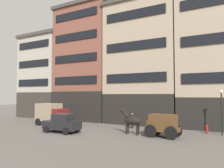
# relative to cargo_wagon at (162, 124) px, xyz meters

# --- Properties ---
(ground_plane) EXTENTS (120.00, 120.00, 0.00)m
(ground_plane) POSITION_rel_cargo_wagon_xyz_m (-8.82, -2.18, -1.15)
(ground_plane) COLOR #605B56
(building_far_left) EXTENTS (8.36, 6.78, 13.71)m
(building_far_left) POSITION_rel_cargo_wagon_xyz_m (-22.29, 8.29, 5.75)
(building_far_left) COLOR #38332D
(building_far_left) RESTS_ON ground_plane
(building_center_left) EXTENTS (9.22, 6.78, 17.07)m
(building_center_left) POSITION_rel_cargo_wagon_xyz_m (-13.84, 8.29, 7.43)
(building_center_left) COLOR black
(building_center_left) RESTS_ON ground_plane
(building_center_right) EXTENTS (9.64, 6.78, 15.90)m
(building_center_right) POSITION_rel_cargo_wagon_xyz_m (-4.77, 8.29, 6.84)
(building_center_right) COLOR black
(building_center_right) RESTS_ON ground_plane
(building_far_right) EXTENTS (9.13, 6.78, 15.78)m
(building_far_right) POSITION_rel_cargo_wagon_xyz_m (4.27, 8.29, 6.78)
(building_far_right) COLOR black
(building_far_right) RESTS_ON ground_plane
(cargo_wagon) EXTENTS (3.00, 1.70, 1.98)m
(cargo_wagon) POSITION_rel_cargo_wagon_xyz_m (0.00, 0.00, 0.00)
(cargo_wagon) COLOR brown
(cargo_wagon) RESTS_ON ground_plane
(draft_horse) EXTENTS (2.35, 0.72, 2.30)m
(draft_horse) POSITION_rel_cargo_wagon_xyz_m (-2.95, 0.00, 0.12)
(draft_horse) COLOR black
(draft_horse) RESTS_ON ground_plane
(delivery_truck_near) EXTENTS (4.40, 2.24, 2.62)m
(delivery_truck_near) POSITION_rel_cargo_wagon_xyz_m (-13.80, 0.79, 0.28)
(delivery_truck_near) COLOR maroon
(delivery_truck_near) RESTS_ON ground_plane
(sedan_dark) EXTENTS (3.74, 1.94, 1.83)m
(sedan_dark) POSITION_rel_cargo_wagon_xyz_m (-9.27, -2.44, -0.23)
(sedan_dark) COLOR black
(sedan_dark) RESTS_ON ground_plane
(pedestrian_officer) EXTENTS (0.49, 0.49, 1.79)m
(pedestrian_officer) POSITION_rel_cargo_wagon_xyz_m (-4.33, 3.30, -0.17)
(pedestrian_officer) COLOR black
(pedestrian_officer) RESTS_ON ground_plane
(streetlamp_curbside) EXTENTS (0.32, 0.32, 4.12)m
(streetlamp_curbside) POSITION_rel_cargo_wagon_xyz_m (4.49, 3.43, 1.52)
(streetlamp_curbside) COLOR black
(streetlamp_curbside) RESTS_ON ground_plane
(fire_hydrant_curbside) EXTENTS (0.24, 0.24, 0.83)m
(fire_hydrant_curbside) POSITION_rel_cargo_wagon_xyz_m (3.18, 3.85, -0.72)
(fire_hydrant_curbside) COLOR maroon
(fire_hydrant_curbside) RESTS_ON ground_plane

